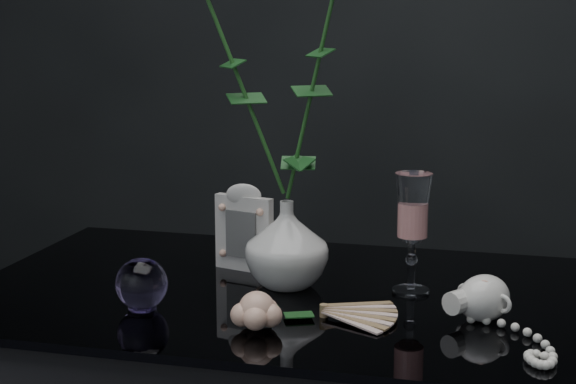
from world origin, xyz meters
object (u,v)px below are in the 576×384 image
(wine_glass, at_px, (412,234))
(loose_rose, at_px, (257,310))
(pearl_jar, at_px, (484,296))
(picture_frame, at_px, (244,227))
(vase, at_px, (287,244))
(paperweight, at_px, (142,284))

(wine_glass, relative_size, loose_rose, 1.21)
(pearl_jar, bearing_deg, picture_frame, -165.25)
(vase, relative_size, paperweight, 1.80)
(vase, bearing_deg, pearl_jar, -14.81)
(wine_glass, bearing_deg, pearl_jar, -40.89)
(pearl_jar, bearing_deg, paperweight, -135.24)
(picture_frame, distance_m, pearl_jar, 0.41)
(wine_glass, height_order, paperweight, wine_glass)
(wine_glass, relative_size, paperweight, 2.45)
(picture_frame, bearing_deg, pearl_jar, -5.31)
(paperweight, relative_size, pearl_jar, 0.32)
(paperweight, xyz_separation_m, pearl_jar, (0.46, 0.08, -0.00))
(wine_glass, xyz_separation_m, pearl_jar, (0.11, -0.09, -0.06))
(wine_glass, distance_m, pearl_jar, 0.15)
(vase, distance_m, wine_glass, 0.19)
(picture_frame, height_order, pearl_jar, picture_frame)
(picture_frame, height_order, loose_rose, picture_frame)
(paperweight, bearing_deg, vase, 42.23)
(paperweight, bearing_deg, picture_frame, 69.82)
(paperweight, xyz_separation_m, loose_rose, (0.18, -0.04, -0.01))
(loose_rose, bearing_deg, pearl_jar, 28.91)
(wine_glass, height_order, loose_rose, wine_glass)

